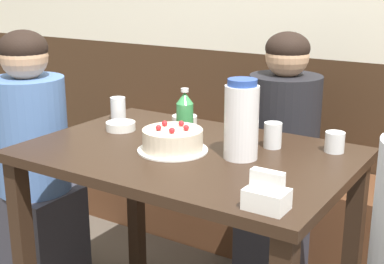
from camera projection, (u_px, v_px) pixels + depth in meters
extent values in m
cube|color=#3D2819|center=(298.00, 150.00, 2.78)|extent=(4.80, 0.04, 0.97)
cube|color=#56331E|center=(278.00, 212.00, 2.68)|extent=(2.33, 0.38, 0.44)
cube|color=black|center=(188.00, 155.00, 1.86)|extent=(1.11, 0.76, 0.03)
cube|color=black|center=(24.00, 255.00, 1.96)|extent=(0.06, 0.06, 0.74)
cube|color=black|center=(136.00, 196.00, 2.49)|extent=(0.06, 0.06, 0.74)
cube|color=black|center=(352.00, 255.00, 1.97)|extent=(0.06, 0.06, 0.74)
cylinder|color=white|center=(173.00, 150.00, 1.84)|extent=(0.24, 0.24, 0.01)
cylinder|color=beige|center=(173.00, 139.00, 1.83)|extent=(0.21, 0.21, 0.07)
sphere|color=red|center=(186.00, 128.00, 1.80)|extent=(0.02, 0.02, 0.02)
sphere|color=red|center=(181.00, 123.00, 1.86)|extent=(0.02, 0.02, 0.02)
sphere|color=red|center=(165.00, 123.00, 1.86)|extent=(0.02, 0.02, 0.02)
sphere|color=red|center=(158.00, 128.00, 1.80)|extent=(0.02, 0.02, 0.02)
sphere|color=red|center=(172.00, 130.00, 1.77)|extent=(0.02, 0.02, 0.02)
cylinder|color=white|center=(241.00, 123.00, 1.74)|extent=(0.11, 0.11, 0.24)
cylinder|color=#28479E|center=(242.00, 82.00, 1.70)|extent=(0.10, 0.10, 0.02)
cylinder|color=#388E4C|center=(185.00, 118.00, 2.04)|extent=(0.07, 0.07, 0.12)
cone|color=#388E4C|center=(185.00, 98.00, 2.01)|extent=(0.07, 0.07, 0.04)
cylinder|color=silver|center=(185.00, 90.00, 2.01)|extent=(0.03, 0.03, 0.01)
cube|color=white|center=(267.00, 199.00, 1.37)|extent=(0.11, 0.08, 0.05)
cube|color=white|center=(267.00, 180.00, 1.36)|extent=(0.09, 0.03, 0.05)
cylinder|color=white|center=(121.00, 126.00, 2.09)|extent=(0.12, 0.12, 0.03)
cylinder|color=white|center=(185.00, 119.00, 2.18)|extent=(0.10, 0.10, 0.03)
cylinder|color=silver|center=(273.00, 135.00, 1.87)|extent=(0.06, 0.06, 0.09)
cylinder|color=silver|center=(335.00, 142.00, 1.82)|extent=(0.07, 0.07, 0.07)
cylinder|color=silver|center=(118.00, 109.00, 2.22)|extent=(0.06, 0.06, 0.10)
cube|color=#33333D|center=(40.00, 235.00, 2.44)|extent=(0.34, 0.30, 0.45)
cylinder|color=#4C70AD|center=(31.00, 135.00, 2.30)|extent=(0.32, 0.32, 0.50)
sphere|color=tan|center=(24.00, 56.00, 2.21)|extent=(0.20, 0.20, 0.20)
ellipsoid|color=black|center=(23.00, 48.00, 2.20)|extent=(0.20, 0.20, 0.15)
cube|color=#33333D|center=(279.00, 230.00, 2.48)|extent=(0.30, 0.34, 0.45)
cylinder|color=black|center=(284.00, 132.00, 2.34)|extent=(0.31, 0.31, 0.50)
sphere|color=tan|center=(287.00, 56.00, 2.25)|extent=(0.19, 0.19, 0.19)
ellipsoid|color=black|center=(288.00, 48.00, 2.24)|extent=(0.19, 0.19, 0.14)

